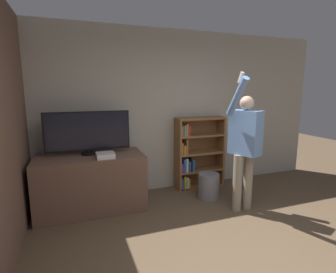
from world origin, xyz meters
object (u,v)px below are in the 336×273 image
object	(u,v)px
television	(88,132)
bookshelf	(196,154)
person	(245,143)
waste_bin	(209,186)
game_console	(105,155)

from	to	relation	value
television	bookshelf	world-z (taller)	television
television	person	distance (m)	2.22
television	waste_bin	world-z (taller)	television
bookshelf	person	xyz separation A→B (m)	(0.24, -1.05, 0.39)
bookshelf	game_console	bearing A→B (deg)	-163.06
bookshelf	waste_bin	distance (m)	0.65
waste_bin	bookshelf	bearing A→B (deg)	88.87
person	waste_bin	size ratio (longest dim) A/B	4.87
bookshelf	person	world-z (taller)	person
game_console	bookshelf	xyz separation A→B (m)	(1.61, 0.49, -0.24)
television	game_console	world-z (taller)	television
game_console	waste_bin	size ratio (longest dim) A/B	0.60
game_console	person	world-z (taller)	person
television	waste_bin	size ratio (longest dim) A/B	2.94
game_console	bookshelf	size ratio (longest dim) A/B	0.19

